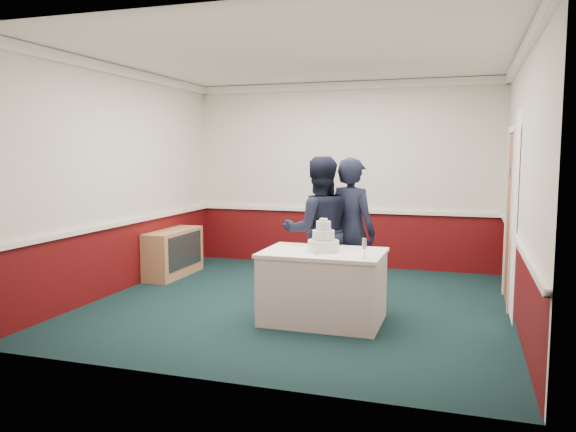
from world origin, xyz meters
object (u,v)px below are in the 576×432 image
(sideboard, at_px, (174,253))
(cake_knife, at_px, (316,254))
(champagne_flute, at_px, (364,245))
(person_man, at_px, (319,232))
(person_woman, at_px, (351,232))
(wedding_cake, at_px, (323,241))
(cake_table, at_px, (323,286))

(sideboard, distance_m, cake_knife, 3.27)
(champagne_flute, relative_size, person_man, 0.11)
(person_man, relative_size, person_woman, 1.01)
(wedding_cake, bearing_deg, person_man, 108.70)
(wedding_cake, distance_m, person_man, 0.69)
(cake_table, xyz_separation_m, person_man, (-0.22, 0.65, 0.51))
(sideboard, height_order, cake_table, cake_table)
(cake_table, relative_size, person_woman, 0.73)
(wedding_cake, xyz_separation_m, person_woman, (0.15, 0.81, 0.00))
(sideboard, bearing_deg, champagne_flute, -29.88)
(cake_knife, distance_m, person_woman, 1.03)
(cake_table, distance_m, person_man, 0.86)
(person_woman, bearing_deg, cake_knife, 103.32)
(wedding_cake, bearing_deg, person_woman, 79.81)
(cake_knife, bearing_deg, person_woman, 65.02)
(cake_table, relative_size, champagne_flute, 6.44)
(wedding_cake, relative_size, cake_knife, 1.65)
(cake_knife, xyz_separation_m, champagne_flute, (0.53, -0.08, 0.14))
(cake_table, height_order, champagne_flute, champagne_flute)
(cake_knife, bearing_deg, sideboard, 131.56)
(wedding_cake, height_order, champagne_flute, wedding_cake)
(wedding_cake, height_order, person_man, person_man)
(champagne_flute, distance_m, person_man, 1.18)
(cake_knife, xyz_separation_m, person_woman, (0.18, 1.01, 0.11))
(sideboard, distance_m, wedding_cake, 3.20)
(cake_table, xyz_separation_m, champagne_flute, (0.50, -0.28, 0.53))
(sideboard, height_order, cake_knife, cake_knife)
(sideboard, relative_size, person_woman, 0.66)
(sideboard, distance_m, person_woman, 3.03)
(cake_knife, height_order, champagne_flute, champagne_flute)
(wedding_cake, distance_m, cake_knife, 0.23)
(sideboard, xyz_separation_m, champagne_flute, (3.23, -1.86, 0.58))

